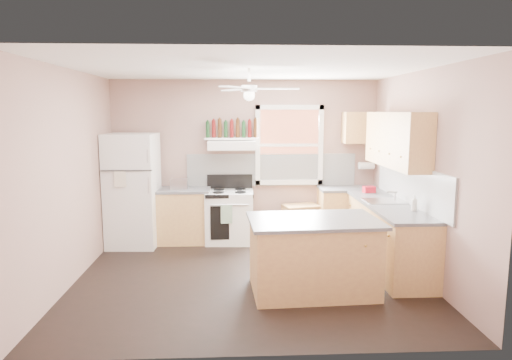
{
  "coord_description": "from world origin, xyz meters",
  "views": [
    {
      "loc": [
        -0.2,
        -5.79,
        2.17
      ],
      "look_at": [
        0.1,
        0.3,
        1.25
      ],
      "focal_mm": 32.0,
      "sensor_mm": 36.0,
      "label": 1
    }
  ],
  "objects_px": {
    "refrigerator": "(133,190)",
    "island": "(313,257)",
    "stove": "(230,217)",
    "cart": "(301,223)",
    "toaster": "(179,184)"
  },
  "relations": [
    {
      "from": "cart",
      "to": "toaster",
      "type": "bearing_deg",
      "value": 168.75
    },
    {
      "from": "cart",
      "to": "island",
      "type": "bearing_deg",
      "value": -108.61
    },
    {
      "from": "refrigerator",
      "to": "toaster",
      "type": "height_order",
      "value": "refrigerator"
    },
    {
      "from": "toaster",
      "to": "island",
      "type": "xyz_separation_m",
      "value": [
        1.85,
        -2.18,
        -0.56
      ]
    },
    {
      "from": "refrigerator",
      "to": "island",
      "type": "bearing_deg",
      "value": -36.08
    },
    {
      "from": "refrigerator",
      "to": "cart",
      "type": "relative_size",
      "value": 3.14
    },
    {
      "from": "refrigerator",
      "to": "stove",
      "type": "distance_m",
      "value": 1.63
    },
    {
      "from": "toaster",
      "to": "island",
      "type": "distance_m",
      "value": 2.91
    },
    {
      "from": "refrigerator",
      "to": "toaster",
      "type": "bearing_deg",
      "value": 10.94
    },
    {
      "from": "stove",
      "to": "cart",
      "type": "relative_size",
      "value": 1.48
    },
    {
      "from": "toaster",
      "to": "refrigerator",
      "type": "bearing_deg",
      "value": -169.86
    },
    {
      "from": "refrigerator",
      "to": "island",
      "type": "height_order",
      "value": "refrigerator"
    },
    {
      "from": "toaster",
      "to": "island",
      "type": "bearing_deg",
      "value": -47.82
    },
    {
      "from": "cart",
      "to": "island",
      "type": "distance_m",
      "value": 2.29
    },
    {
      "from": "refrigerator",
      "to": "cart",
      "type": "xyz_separation_m",
      "value": [
        2.77,
        0.2,
        -0.62
      ]
    }
  ]
}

